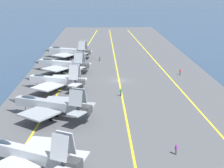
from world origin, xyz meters
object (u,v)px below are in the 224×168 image
Objects in this scene: parked_jet_second at (49,105)px; crew_purple_vest at (176,149)px; crew_brown_vest at (100,58)px; parked_jet_third at (55,80)px; parked_jet_nearest at (28,154)px; parked_jet_fifth at (67,51)px; parked_jet_fourth at (61,64)px; crew_green_vest at (121,92)px; crew_red_vest at (180,72)px.

crew_purple_vest is (-14.52, -20.04, -1.71)m from parked_jet_second.
parked_jet_third is at bearing 161.89° from crew_brown_vest.
parked_jet_fifth is (72.05, 1.77, -0.24)m from parked_jet_nearest.
crew_purple_vest is (4.05, -20.06, -1.64)m from parked_jet_nearest.
crew_purple_vest is (-68.01, -21.84, -1.40)m from parked_jet_fifth.
parked_jet_third reaches higher than parked_jet_fourth.
parked_jet_nearest is at bearing -177.93° from parked_jet_third.
parked_jet_nearest reaches higher than parked_jet_third.
parked_jet_nearest is at bearing 179.91° from parked_jet_second.
crew_green_vest is at bearing 13.23° from crew_purple_vest.
parked_jet_second is at bearing -177.00° from parked_jet_fourth.
parked_jet_third reaches higher than crew_brown_vest.
parked_jet_nearest reaches higher than crew_brown_vest.
parked_jet_second is at bearing 132.79° from crew_green_vest.
crew_red_vest is (30.34, -30.62, -1.70)m from parked_jet_second.
parked_jet_nearest is 18.57m from parked_jet_second.
parked_jet_second is 18.67m from crew_green_vest.
parked_jet_fourth is at bearing 143.38° from crew_brown_vest.
parked_jet_fourth reaches higher than crew_purple_vest.
parked_jet_third is 35.44m from parked_jet_fifth.
parked_jet_fifth is at bearing 20.72° from crew_green_vest.
crew_red_vest is 1.01× the size of crew_brown_vest.
parked_jet_nearest is 0.93× the size of parked_jet_fourth.
parked_jet_nearest is 9.35× the size of crew_brown_vest.
crew_green_vest reaches higher than crew_purple_vest.
parked_jet_nearest is at bearing 147.93° from crew_red_vest.
parked_jet_fourth is at bearing 1.64° from parked_jet_third.
parked_jet_nearest is 1.04× the size of parked_jet_third.
parked_jet_second is 43.14m from crew_red_vest.
parked_jet_fourth is (16.87, 0.48, 0.03)m from parked_jet_third.
crew_purple_vest is at bearing -146.71° from parked_jet_third.
crew_green_vest is at bearing -159.28° from parked_jet_fifth.
crew_green_vest is 1.05× the size of crew_red_vest.
parked_jet_nearest is 72.07m from parked_jet_fifth.
crew_red_vest is at bearing -131.12° from crew_brown_vest.
crew_red_vest is at bearing -68.96° from parked_jet_third.
crew_red_vest reaches higher than crew_purple_vest.
crew_red_vest is at bearing -32.07° from parked_jet_nearest.
crew_green_vest reaches higher than crew_red_vest.
parked_jet_fifth is (35.44, 0.45, 0.12)m from parked_jet_third.
crew_green_vest is at bearing 136.22° from crew_red_vest.
crew_green_vest is 24.53m from crew_red_vest.
crew_brown_vest is (18.98, 21.74, -0.01)m from crew_red_vest.
parked_jet_second is at bearing 169.80° from crew_brown_vest.
parked_jet_fifth is (18.57, -0.03, 0.09)m from parked_jet_fourth.
parked_jet_fourth is 18.00m from crew_brown_vest.
parked_jet_second is at bearing -178.07° from parked_jet_fifth.
crew_red_vest reaches higher than crew_brown_vest.
parked_jet_nearest is 0.97× the size of parked_jet_fifth.
parked_jet_nearest is at bearing -178.07° from parked_jet_fourth.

